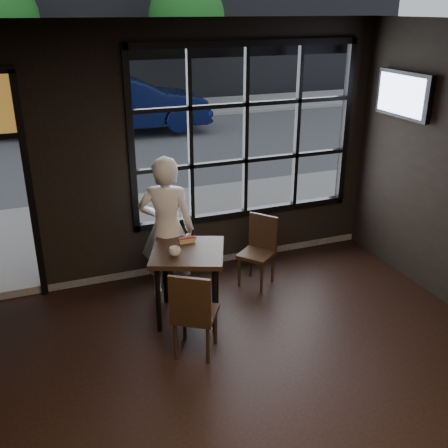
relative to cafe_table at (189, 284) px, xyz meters
name	(u,v)px	position (x,y,z in m)	size (l,w,h in m)	color
ceiling	(302,26)	(-0.03, -2.34, 2.79)	(6.00, 7.00, 0.02)	black
window_frame	(246,133)	(1.17, 1.16, 1.38)	(3.06, 0.12, 2.28)	black
street_asphalt	(51,83)	(-0.03, 21.66, -0.44)	(60.00, 41.00, 0.04)	#545456
cafe_table	(189,284)	(0.00, 0.00, 0.00)	(0.78, 0.78, 0.85)	black
chair_near	(195,311)	(-0.14, -0.66, 0.06)	(0.41, 0.41, 0.96)	black
chair_window	(256,252)	(1.03, 0.42, 0.03)	(0.39, 0.39, 0.90)	black
man	(167,230)	(-0.09, 0.52, 0.47)	(0.65, 0.43, 1.78)	silver
hotdog	(187,240)	(0.05, 0.19, 0.45)	(0.20, 0.08, 0.06)	tan
cup	(175,251)	(-0.17, -0.08, 0.47)	(0.12, 0.12, 0.10)	silver
tv	(404,95)	(2.90, 0.31, 1.89)	(0.11, 0.96, 0.56)	black
navy_car	(125,104)	(1.17, 9.48, 0.43)	(1.59, 4.56, 1.50)	black
tree_right	(187,18)	(3.94, 12.53, 2.55)	(2.47, 2.47, 4.22)	#332114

